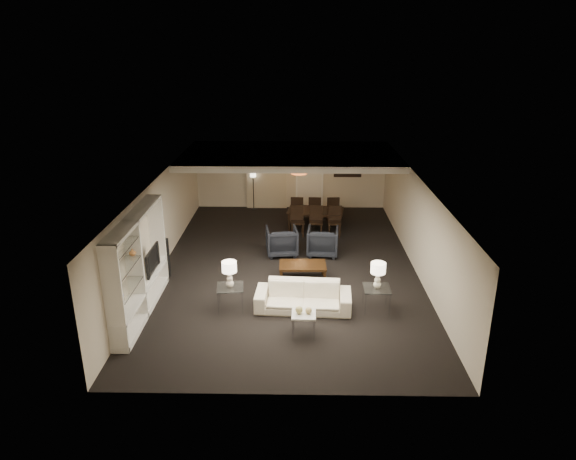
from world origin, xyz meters
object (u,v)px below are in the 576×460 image
at_px(vase_amber, 132,252).
at_px(chair_fr, 332,209).
at_px(chair_nl, 297,221).
at_px(coffee_table, 303,272).
at_px(marble_table, 304,324).
at_px(vase_blue, 119,295).
at_px(armchair_left, 282,241).
at_px(television, 149,260).
at_px(side_table_right, 376,299).
at_px(chair_nm, 316,222).
at_px(chair_fl, 297,209).
at_px(sofa, 303,297).
at_px(chair_fm, 315,209).
at_px(armchair_right, 323,241).
at_px(table_lamp_left, 230,274).
at_px(pendant_light, 299,170).
at_px(floor_speaker, 167,258).
at_px(side_table_left, 231,298).
at_px(chair_nr, 335,222).
at_px(dining_table, 315,219).
at_px(table_lamp_right, 378,276).
at_px(floor_lamp, 253,191).

distance_m(vase_amber, chair_fr, 8.30).
bearing_deg(chair_nl, coffee_table, -92.79).
xyz_separation_m(marble_table, vase_blue, (-3.71, -0.45, 0.89)).
distance_m(coffee_table, vase_blue, 4.96).
height_order(armchair_left, television, television).
relative_size(side_table_right, chair_nm, 0.64).
xyz_separation_m(vase_amber, chair_fl, (3.56, 6.70, -1.16)).
distance_m(sofa, chair_fm, 6.19).
height_order(armchair_right, table_lamp_left, table_lamp_left).
xyz_separation_m(pendant_light, floor_speaker, (-3.50, -4.15, -1.38)).
distance_m(side_table_left, floor_speaker, 2.59).
height_order(coffee_table, side_table_right, side_table_right).
height_order(armchair_right, chair_nl, chair_nl).
xyz_separation_m(sofa, coffee_table, (-0.00, 1.60, -0.11)).
bearing_deg(side_table_right, chair_nm, 104.33).
bearing_deg(table_lamp_left, chair_nr, 60.51).
distance_m(sofa, side_table_left, 1.70).
distance_m(table_lamp_left, vase_amber, 2.21).
bearing_deg(vase_amber, pendant_light, 60.61).
relative_size(sofa, dining_table, 1.21).
bearing_deg(chair_nr, sofa, -98.24).
bearing_deg(chair_nl, chair_nr, -5.32).
distance_m(marble_table, television, 4.06).
height_order(chair_nr, chair_fr, same).
relative_size(armchair_right, side_table_left, 1.49).
bearing_deg(chair_fm, pendant_light, 30.17).
xyz_separation_m(armchair_right, chair_nm, (-0.14, 1.57, 0.06)).
bearing_deg(vase_blue, television, 89.14).
relative_size(armchair_left, vase_amber, 5.76).
bearing_deg(floor_speaker, chair_fm, 58.56).
bearing_deg(table_lamp_left, sofa, 0.00).
distance_m(armchair_left, television, 4.25).
bearing_deg(chair_nr, television, -132.88).
distance_m(armchair_left, side_table_right, 4.02).
relative_size(marble_table, television, 0.51).
xyz_separation_m(marble_table, floor_speaker, (-3.60, 2.84, 0.29)).
bearing_deg(table_lamp_right, chair_fr, 95.96).
height_order(armchair_left, table_lamp_left, table_lamp_left).
distance_m(sofa, armchair_left, 3.36).
distance_m(sofa, coffee_table, 1.60).
height_order(coffee_table, floor_lamp, floor_lamp).
xyz_separation_m(table_lamp_right, chair_nm, (-1.24, 4.87, -0.41)).
bearing_deg(vase_blue, table_lamp_right, 16.04).
bearing_deg(table_lamp_right, sofa, 180.00).
xyz_separation_m(side_table_left, marble_table, (1.70, -1.10, -0.03)).
distance_m(marble_table, chair_fm, 7.29).
bearing_deg(television, chair_nl, -38.54).
xyz_separation_m(armchair_left, vase_amber, (-3.11, -3.82, 1.23)).
bearing_deg(floor_speaker, armchair_right, 31.40).
relative_size(pendant_light, television, 0.52).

